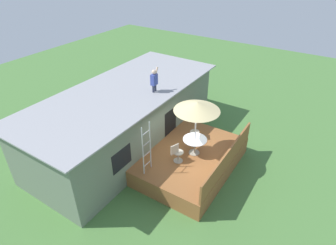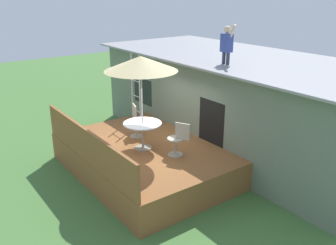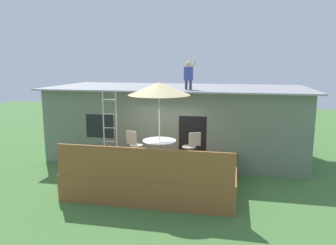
{
  "view_description": "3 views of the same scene",
  "coord_description": "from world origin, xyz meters",
  "px_view_note": "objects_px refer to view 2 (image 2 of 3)",
  "views": [
    {
      "loc": [
        -8.88,
        -4.57,
        8.59
      ],
      "look_at": [
        -0.05,
        1.12,
        2.03
      ],
      "focal_mm": 30.33,
      "sensor_mm": 36.0,
      "label": 1
    },
    {
      "loc": [
        7.95,
        -5.07,
        4.92
      ],
      "look_at": [
        0.39,
        0.48,
        1.5
      ],
      "focal_mm": 39.18,
      "sensor_mm": 36.0,
      "label": 2
    },
    {
      "loc": [
        2.37,
        -9.82,
        3.93
      ],
      "look_at": [
        0.14,
        0.98,
        1.91
      ],
      "focal_mm": 35.03,
      "sensor_mm": 36.0,
      "label": 3
    }
  ],
  "objects_px": {
    "patio_umbrella": "(141,64)",
    "patio_chair_left": "(136,121)",
    "patio_chair_right": "(178,139)",
    "patio_table": "(143,128)",
    "step_ladder": "(136,89)",
    "person_figure": "(227,42)"
  },
  "relations": [
    {
      "from": "step_ladder",
      "to": "patio_chair_right",
      "type": "distance_m",
      "value": 3.09
    },
    {
      "from": "step_ladder",
      "to": "person_figure",
      "type": "relative_size",
      "value": 1.98
    },
    {
      "from": "patio_umbrella",
      "to": "patio_table",
      "type": "bearing_deg",
      "value": 116.57
    },
    {
      "from": "patio_umbrella",
      "to": "step_ladder",
      "type": "distance_m",
      "value": 2.61
    },
    {
      "from": "step_ladder",
      "to": "patio_chair_left",
      "type": "bearing_deg",
      "value": -32.47
    },
    {
      "from": "step_ladder",
      "to": "patio_chair_left",
      "type": "distance_m",
      "value": 1.48
    },
    {
      "from": "patio_umbrella",
      "to": "patio_chair_left",
      "type": "distance_m",
      "value": 2.13
    },
    {
      "from": "patio_umbrella",
      "to": "person_figure",
      "type": "bearing_deg",
      "value": 77.39
    },
    {
      "from": "patio_table",
      "to": "person_figure",
      "type": "xyz_separation_m",
      "value": [
        0.55,
        2.47,
        2.16
      ]
    },
    {
      "from": "patio_chair_right",
      "to": "patio_table",
      "type": "bearing_deg",
      "value": 0.0
    },
    {
      "from": "patio_table",
      "to": "step_ladder",
      "type": "distance_m",
      "value": 2.35
    },
    {
      "from": "patio_chair_left",
      "to": "patio_table",
      "type": "bearing_deg",
      "value": -0.0
    },
    {
      "from": "patio_table",
      "to": "patio_chair_right",
      "type": "xyz_separation_m",
      "value": [
        0.93,
        0.49,
        -0.13
      ]
    },
    {
      "from": "patio_chair_right",
      "to": "patio_umbrella",
      "type": "bearing_deg",
      "value": 0.0
    },
    {
      "from": "patio_table",
      "to": "step_ladder",
      "type": "height_order",
      "value": "step_ladder"
    },
    {
      "from": "step_ladder",
      "to": "person_figure",
      "type": "distance_m",
      "value": 3.38
    },
    {
      "from": "patio_umbrella",
      "to": "patio_chair_right",
      "type": "xyz_separation_m",
      "value": [
        0.93,
        0.49,
        -1.89
      ]
    },
    {
      "from": "patio_table",
      "to": "person_figure",
      "type": "height_order",
      "value": "person_figure"
    },
    {
      "from": "patio_table",
      "to": "step_ladder",
      "type": "bearing_deg",
      "value": 152.66
    },
    {
      "from": "step_ladder",
      "to": "patio_chair_left",
      "type": "relative_size",
      "value": 2.39
    },
    {
      "from": "patio_table",
      "to": "person_figure",
      "type": "relative_size",
      "value": 0.94
    },
    {
      "from": "patio_chair_right",
      "to": "step_ladder",
      "type": "bearing_deg",
      "value": -38.69
    }
  ]
}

